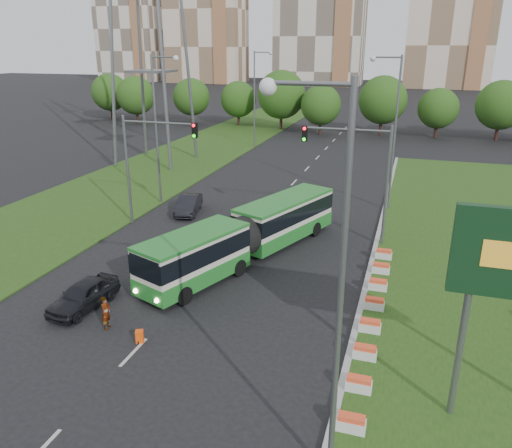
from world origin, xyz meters
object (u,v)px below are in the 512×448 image
(traffic_mast_median, at_px, (363,165))
(shopping_trolley, at_px, (140,336))
(pedestrian, at_px, (106,313))
(articulated_bus, at_px, (244,234))
(car_left_far, at_px, (188,204))
(traffic_mast_left, at_px, (146,154))
(car_left_near, at_px, (84,295))

(traffic_mast_median, height_order, shopping_trolley, traffic_mast_median)
(traffic_mast_median, xyz_separation_m, pedestrian, (-9.98, -14.64, -4.52))
(articulated_bus, bearing_deg, car_left_far, 156.13)
(car_left_far, bearing_deg, traffic_mast_left, -128.17)
(traffic_mast_left, distance_m, shopping_trolley, 16.74)
(car_left_near, bearing_deg, articulated_bus, 61.64)
(articulated_bus, xyz_separation_m, pedestrian, (-3.50, -9.81, -0.79))
(traffic_mast_left, xyz_separation_m, pedestrian, (5.18, -13.64, -4.52))
(pedestrian, bearing_deg, articulated_bus, -26.96)
(shopping_trolley, bearing_deg, traffic_mast_median, 38.80)
(traffic_mast_left, xyz_separation_m, shopping_trolley, (7.25, -14.22, -5.06))
(pedestrian, xyz_separation_m, shopping_trolley, (2.07, -0.58, -0.54))
(traffic_mast_left, distance_m, car_left_far, 5.89)
(shopping_trolley, bearing_deg, traffic_mast_left, 93.28)
(articulated_bus, xyz_separation_m, shopping_trolley, (-1.43, -10.39, -1.33))
(traffic_mast_median, distance_m, shopping_trolley, 17.88)
(car_left_near, bearing_deg, shopping_trolley, -18.57)
(shopping_trolley, bearing_deg, car_left_near, 131.83)
(car_left_far, bearing_deg, pedestrian, -90.70)
(articulated_bus, height_order, shopping_trolley, articulated_bus)
(car_left_far, relative_size, pedestrian, 2.61)
(traffic_mast_left, distance_m, pedestrian, 15.27)
(traffic_mast_median, relative_size, traffic_mast_left, 1.00)
(traffic_mast_median, distance_m, car_left_far, 14.55)
(car_left_far, distance_m, pedestrian, 17.31)
(articulated_bus, xyz_separation_m, car_left_far, (-7.12, 7.12, -0.91))
(traffic_mast_left, relative_size, pedestrian, 4.82)
(traffic_mast_left, height_order, pedestrian, traffic_mast_left)
(traffic_mast_median, distance_m, articulated_bus, 8.90)
(car_left_far, xyz_separation_m, pedestrian, (3.62, -16.92, 0.12))
(car_left_near, distance_m, pedestrian, 2.62)
(traffic_mast_left, height_order, articulated_bus, traffic_mast_left)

